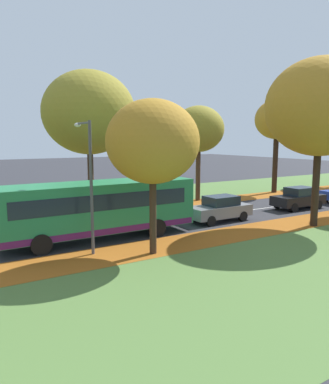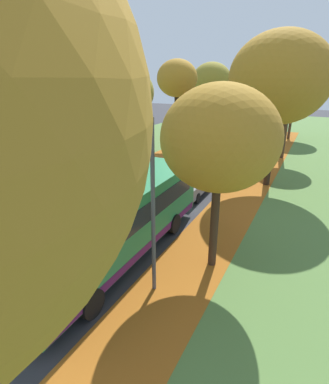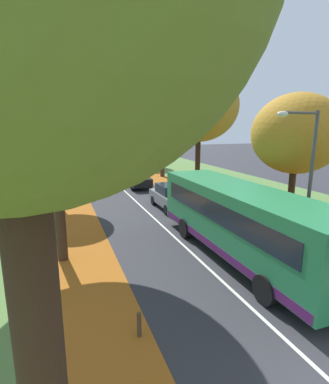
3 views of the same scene
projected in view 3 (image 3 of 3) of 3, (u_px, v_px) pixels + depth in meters
The scene contains 21 objects.
grass_verge_left at pixel (0, 207), 20.45m from camera, with size 12.00×90.00×0.01m, color #517538.
leaf_litter_left at pixel (75, 227), 16.45m from camera, with size 2.80×60.00×0.00m, color #9E5619.
grass_verge_right at pixel (232, 189), 26.53m from camera, with size 12.00×90.00×0.01m, color #517538.
leaf_litter_right at pixel (222, 211), 19.49m from camera, with size 2.80×60.00×0.00m, color #9E5619.
road_centre_line at pixel (131, 197), 23.49m from camera, with size 0.12×80.00×0.01m, color silver.
tree_left_near at pixel (50, 83), 10.97m from camera, with size 6.37×6.37×9.84m.
tree_left_mid at pixel (50, 118), 19.86m from camera, with size 4.22×4.22×7.89m.
tree_left_far at pixel (51, 110), 28.11m from camera, with size 4.15×4.15×8.88m.
tree_left_distant at pixel (54, 116), 37.63m from camera, with size 5.18×5.18×9.00m.
tree_right_near at pixel (297, 134), 13.93m from camera, with size 4.14×4.14×6.94m.
tree_right_mid at pixel (199, 106), 23.69m from camera, with size 6.28×6.28×9.84m.
tree_right_far at pixel (162, 113), 31.56m from camera, with size 4.04×4.04×8.65m.
tree_right_distant at pixel (135, 125), 41.23m from camera, with size 5.25×5.25×7.98m.
bollard_fourth at pixel (139, 325), 7.82m from camera, with size 0.12×0.12×0.69m, color #4C3823.
streetlamp_right at pixel (305, 171), 11.47m from camera, with size 1.89×0.28×6.00m.
bus at pixel (240, 219), 12.32m from camera, with size 2.73×10.42×2.98m.
car_grey_lead at pixel (171, 197), 20.01m from camera, with size 1.82×4.22×1.62m.
car_black_following at pixel (138, 178), 27.09m from camera, with size 1.89×4.25×1.62m.
car_blue_third_in_line at pixel (125, 170), 32.32m from camera, with size 1.93×4.27×1.62m.
car_silver_fourth_in_line at pixel (117, 164), 37.24m from camera, with size 1.86×4.24×1.62m.
car_green_trailing at pixel (108, 159), 43.09m from camera, with size 1.80×4.21×1.62m.
Camera 3 is at (-5.25, -2.40, 5.42)m, focal length 28.00 mm.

